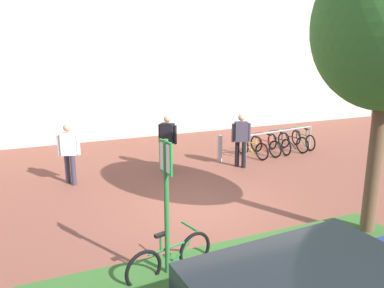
% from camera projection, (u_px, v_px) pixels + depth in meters
% --- Properties ---
extents(ground_plane, '(60.00, 60.00, 0.00)m').
position_uv_depth(ground_plane, '(205.00, 209.00, 9.24)').
color(ground_plane, brown).
extents(building_facade, '(28.00, 1.20, 10.00)m').
position_uv_depth(building_facade, '(116.00, 15.00, 15.68)').
color(building_facade, beige).
rests_on(building_facade, ground).
extents(planter_strip, '(7.00, 1.10, 0.16)m').
position_uv_depth(planter_strip, '(229.00, 261.00, 6.81)').
color(planter_strip, '#336028').
rests_on(planter_strip, ground).
extents(parking_sign_post, '(0.09, 0.36, 2.39)m').
position_uv_depth(parking_sign_post, '(166.00, 191.00, 6.02)').
color(parking_sign_post, '#2D7238').
rests_on(parking_sign_post, ground).
extents(bike_at_sign, '(1.64, 0.53, 0.86)m').
position_uv_depth(bike_at_sign, '(171.00, 258.00, 6.40)').
color(bike_at_sign, black).
rests_on(bike_at_sign, ground).
extents(bike_rack_cluster, '(3.18, 1.90, 0.83)m').
position_uv_depth(bike_rack_cluster, '(279.00, 143.00, 14.14)').
color(bike_rack_cluster, '#99999E').
rests_on(bike_rack_cluster, ground).
extents(bollard_steel, '(0.16, 0.16, 0.90)m').
position_uv_depth(bollard_steel, '(220.00, 148.00, 12.99)').
color(bollard_steel, '#ADADB2').
rests_on(bollard_steel, ground).
extents(person_suited_dark, '(0.59, 0.35, 1.72)m').
position_uv_depth(person_suited_dark, '(241.00, 137.00, 12.24)').
color(person_suited_dark, black).
rests_on(person_suited_dark, ground).
extents(person_casual_tan, '(0.60, 0.37, 1.72)m').
position_uv_depth(person_casual_tan, '(69.00, 150.00, 10.70)').
color(person_casual_tan, '#383342').
rests_on(person_casual_tan, ground).
extents(person_suited_navy, '(0.47, 0.47, 1.72)m').
position_uv_depth(person_suited_navy, '(168.00, 139.00, 12.02)').
color(person_suited_navy, black).
rests_on(person_suited_navy, ground).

